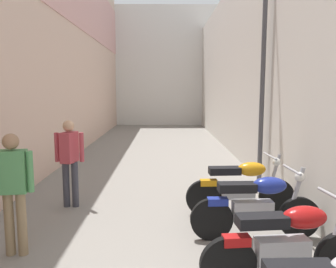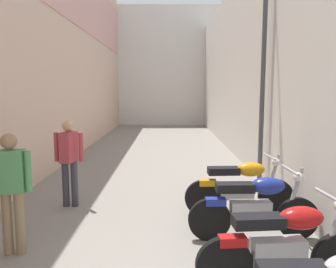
# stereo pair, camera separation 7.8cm
# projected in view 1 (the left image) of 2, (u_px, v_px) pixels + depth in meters

# --- Properties ---
(ground_plane) EXTENTS (36.11, 36.11, 0.00)m
(ground_plane) POSITION_uv_depth(u_px,v_px,m) (152.00, 175.00, 8.44)
(ground_plane) COLOR gray
(building_left) EXTENTS (0.45, 20.11, 7.41)m
(building_left) POSITION_uv_depth(u_px,v_px,m) (59.00, 33.00, 9.87)
(building_left) COLOR beige
(building_left) RESTS_ON ground
(building_right) EXTENTS (0.45, 20.11, 5.63)m
(building_right) POSITION_uv_depth(u_px,v_px,m) (246.00, 65.00, 10.09)
(building_right) COLOR beige
(building_right) RESTS_ON ground
(building_far_end) EXTENTS (8.10, 2.00, 6.98)m
(building_far_end) POSITION_uv_depth(u_px,v_px,m) (159.00, 67.00, 20.93)
(building_far_end) COLOR silver
(building_far_end) RESTS_ON ground
(motorcycle_third) EXTENTS (1.85, 0.58, 1.04)m
(motorcycle_third) POSITION_uv_depth(u_px,v_px,m) (288.00, 243.00, 3.57)
(motorcycle_third) COLOR black
(motorcycle_third) RESTS_ON ground
(motorcycle_fourth) EXTENTS (1.85, 0.58, 1.04)m
(motorcycle_fourth) POSITION_uv_depth(u_px,v_px,m) (257.00, 205.00, 4.76)
(motorcycle_fourth) COLOR black
(motorcycle_fourth) RESTS_ON ground
(motorcycle_fifth) EXTENTS (1.85, 0.58, 1.04)m
(motorcycle_fifth) POSITION_uv_depth(u_px,v_px,m) (241.00, 185.00, 5.73)
(motorcycle_fifth) COLOR black
(motorcycle_fifth) RESTS_ON ground
(pedestrian_mid_alley) EXTENTS (0.52, 0.24, 1.57)m
(pedestrian_mid_alley) POSITION_uv_depth(u_px,v_px,m) (13.00, 185.00, 4.26)
(pedestrian_mid_alley) COLOR #8C7251
(pedestrian_mid_alley) RESTS_ON ground
(pedestrian_further_down) EXTENTS (0.52, 0.38, 1.57)m
(pedestrian_further_down) POSITION_uv_depth(u_px,v_px,m) (70.00, 157.00, 6.05)
(pedestrian_further_down) COLOR #383842
(pedestrian_further_down) RESTS_ON ground
(street_lamp) EXTENTS (0.79, 0.18, 4.57)m
(street_lamp) POSITION_uv_depth(u_px,v_px,m) (259.00, 62.00, 7.15)
(street_lamp) COLOR #47474C
(street_lamp) RESTS_ON ground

